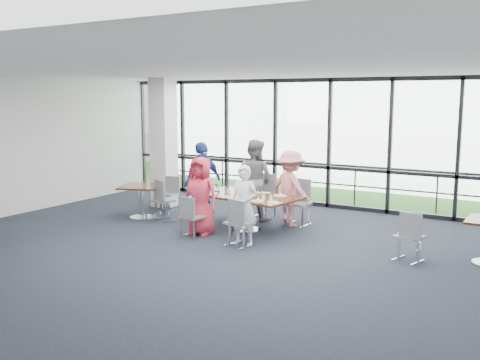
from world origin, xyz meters
The scene contains 38 objects.
floor centered at (0.00, 0.00, -0.01)m, with size 12.00×10.00×0.02m, color black.
ceiling centered at (0.00, 0.00, 3.20)m, with size 12.00×10.00×0.04m, color white.
curtain_wall_back centered at (0.00, 5.00, 1.60)m, with size 12.00×0.10×3.20m, color white.
structural_column centered at (-3.60, 3.00, 1.60)m, with size 0.50×0.50×3.20m, color silver.
apron centered at (0.00, 10.00, -0.02)m, with size 80.00×70.00×0.02m, color slate.
grass_strip centered at (0.00, 8.00, 0.01)m, with size 80.00×5.00×0.01m, color #2C591A.
hangar_aux centered at (-18.00, 28.00, 2.00)m, with size 10.00×6.00×4.00m, color white.
guard_rail centered at (0.00, 5.60, 0.50)m, with size 0.06×0.06×12.00m, color #2D2D33.
main_table centered at (-0.55, 1.90, 0.64)m, with size 2.33×1.53×0.75m.
side_table_left centered at (-3.20, 1.67, 0.64)m, with size 1.15×1.15×0.75m.
diner_near_left centered at (-1.20, 1.15, 0.79)m, with size 0.77×0.50×1.57m, color #D33045.
diner_near_right centered at (-0.07, 0.95, 0.75)m, with size 0.55×0.40×1.50m, color white.
diner_far_left centered at (-0.94, 2.89, 0.91)m, with size 0.88×0.54×1.81m, color slate.
diner_far_right centered at (0.04, 2.71, 0.81)m, with size 1.05×0.54×1.62m, color #DE8080.
diner_end centered at (-1.88, 2.21, 0.88)m, with size 1.03×0.56×1.77m, color navy.
chair_main_nl centered at (-1.22, 0.87, 0.41)m, with size 0.40×0.40×0.81m, color slate, non-canonical shape.
chair_main_nr centered at (-0.08, 0.78, 0.44)m, with size 0.43×0.43×0.89m, color slate, non-canonical shape.
chair_main_fl centered at (-0.81, 3.07, 0.49)m, with size 0.48×0.48×0.97m, color slate, non-canonical shape.
chair_main_fr centered at (0.16, 2.84, 0.48)m, with size 0.47×0.47×0.96m, color slate, non-canonical shape.
chair_main_end centered at (-2.07, 2.17, 0.47)m, with size 0.46×0.46×0.94m, color slate, non-canonical shape.
chair_spare_la centered at (-2.60, 1.68, 0.47)m, with size 0.46×0.46×0.93m, color slate, non-canonical shape.
chair_spare_lb centered at (-3.21, 2.62, 0.40)m, with size 0.39×0.39×0.80m, color slate, non-canonical shape.
chair_spare_r centered at (2.83, 1.46, 0.42)m, with size 0.41×0.41×0.85m, color slate, non-canonical shape.
plate_nl centered at (-1.25, 1.61, 0.76)m, with size 0.27×0.27×0.01m, color white.
plate_nr centered at (-0.03, 1.39, 0.76)m, with size 0.24×0.24×0.01m, color white.
plate_fl centered at (-1.02, 2.40, 0.76)m, with size 0.28×0.28×0.01m, color white.
plate_fr centered at (0.09, 2.12, 0.76)m, with size 0.27×0.27×0.01m, color white.
plate_end centered at (-1.45, 2.04, 0.76)m, with size 0.26×0.26×0.01m, color white.
tumbler_a centered at (-0.89, 1.70, 0.82)m, with size 0.07×0.07×0.14m, color white.
tumbler_b centered at (-0.29, 1.64, 0.82)m, with size 0.07×0.07×0.14m, color white.
tumbler_c centered at (-0.40, 2.14, 0.83)m, with size 0.08×0.08×0.15m, color white.
tumbler_d centered at (-1.33, 1.92, 0.82)m, with size 0.07×0.07×0.15m, color white.
menu_a centered at (-0.80, 1.50, 0.75)m, with size 0.29×0.20×0.00m, color silver.
menu_b centered at (0.30, 1.47, 0.75)m, with size 0.28×0.19×0.00m, color silver.
menu_c centered at (-0.38, 2.29, 0.75)m, with size 0.28×0.19×0.00m, color silver.
condiment_caddy centered at (-0.45, 1.99, 0.77)m, with size 0.10×0.07×0.04m, color black.
ketchup_bottle centered at (-0.49, 1.90, 0.84)m, with size 0.06×0.06×0.18m, color #97120C.
green_bottle centered at (-0.50, 1.90, 0.85)m, with size 0.05×0.05×0.20m, color #157420.
Camera 1 is at (4.83, -7.46, 2.74)m, focal length 40.00 mm.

